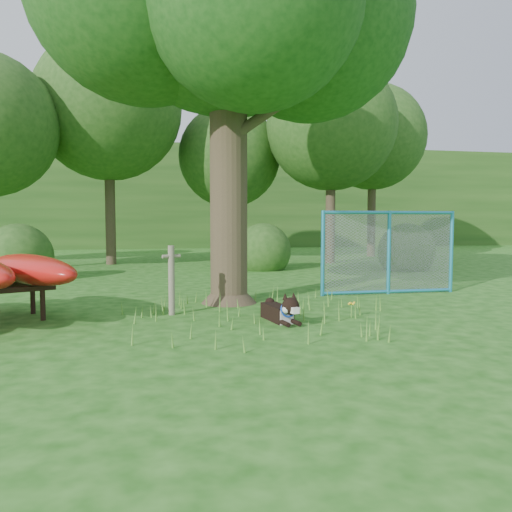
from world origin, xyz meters
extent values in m
plane|color=#195511|center=(0.00, 0.00, 0.00)|extent=(80.00, 80.00, 0.00)
cylinder|color=#3A2E20|center=(-0.03, 2.68, 2.77)|extent=(0.86, 0.86, 5.53)
cone|color=#3A2E20|center=(-0.03, 2.68, 0.28)|extent=(1.29, 1.29, 0.55)
sphere|color=#164814|center=(1.63, 2.93, 5.53)|extent=(3.98, 3.98, 3.98)
cylinder|color=#3A2E20|center=(0.61, 2.51, 3.54)|extent=(1.58, 0.35, 1.18)
cylinder|color=#3A2E20|center=(-0.51, 3.03, 3.98)|extent=(1.05, 1.04, 1.13)
cylinder|color=#6C6451|center=(-1.15, 1.64, 0.58)|extent=(0.14, 0.14, 1.16)
cylinder|color=#6C6451|center=(-1.15, 1.64, 0.98)|extent=(0.32, 0.17, 0.06)
cylinder|color=black|center=(-3.16, 1.57, 0.25)|extent=(0.11, 0.11, 0.50)
cylinder|color=black|center=(-3.45, 2.20, 0.25)|extent=(0.11, 0.11, 0.50)
ellipsoid|color=red|center=(-3.40, 1.85, 0.79)|extent=(2.27, 2.84, 0.48)
cube|color=black|center=(0.46, 0.84, 0.12)|extent=(0.39, 0.75, 0.24)
cube|color=silver|center=(0.52, 0.54, 0.11)|extent=(0.25, 0.18, 0.22)
sphere|color=black|center=(0.56, 0.36, 0.30)|extent=(0.26, 0.26, 0.26)
cube|color=silver|center=(0.58, 0.24, 0.26)|extent=(0.13, 0.16, 0.09)
sphere|color=silver|center=(0.48, 0.33, 0.26)|extent=(0.12, 0.12, 0.12)
sphere|color=silver|center=(0.64, 0.36, 0.26)|extent=(0.12, 0.12, 0.12)
cone|color=black|center=(0.48, 0.39, 0.45)|extent=(0.09, 0.11, 0.13)
cone|color=black|center=(0.62, 0.42, 0.45)|extent=(0.13, 0.14, 0.13)
cylinder|color=black|center=(0.46, 0.37, 0.05)|extent=(0.13, 0.31, 0.07)
cylinder|color=black|center=(0.64, 0.41, 0.05)|extent=(0.13, 0.31, 0.07)
sphere|color=black|center=(0.44, 1.23, 0.22)|extent=(0.16, 0.16, 0.16)
torus|color=blue|center=(0.54, 0.44, 0.24)|extent=(0.26, 0.12, 0.26)
cylinder|color=#2892BC|center=(2.01, 3.16, 0.89)|extent=(0.08, 0.08, 1.79)
cylinder|color=#2892BC|center=(3.50, 3.17, 0.89)|extent=(0.08, 0.08, 1.79)
cylinder|color=#2892BC|center=(5.00, 3.17, 0.89)|extent=(0.08, 0.08, 1.79)
cylinder|color=#2892BC|center=(3.50, 3.17, 1.75)|extent=(2.98, 0.08, 0.07)
cylinder|color=#2892BC|center=(3.50, 3.17, 0.05)|extent=(2.98, 0.08, 0.07)
plane|color=gray|center=(3.50, 3.17, 0.89)|extent=(2.98, 0.01, 2.98)
cylinder|color=#5B9932|center=(1.71, 0.82, 0.11)|extent=(0.02, 0.02, 0.23)
sphere|color=yellow|center=(1.71, 0.82, 0.23)|extent=(0.04, 0.04, 0.04)
sphere|color=yellow|center=(1.76, 0.83, 0.24)|extent=(0.04, 0.04, 0.04)
sphere|color=yellow|center=(1.69, 0.87, 0.22)|extent=(0.04, 0.04, 0.04)
sphere|color=yellow|center=(1.72, 0.78, 0.23)|extent=(0.04, 0.04, 0.04)
sphere|color=yellow|center=(1.68, 0.81, 0.24)|extent=(0.04, 0.04, 0.04)
cylinder|color=#3A2E20|center=(-3.00, 12.00, 2.62)|extent=(0.36, 0.36, 5.25)
sphere|color=#234C18|center=(-3.00, 12.00, 5.62)|extent=(5.20, 5.20, 5.20)
cylinder|color=#3A2E20|center=(1.50, 13.00, 1.92)|extent=(0.36, 0.36, 3.85)
sphere|color=#234C18|center=(1.50, 13.00, 4.12)|extent=(4.00, 4.00, 4.00)
cylinder|color=#3A2E20|center=(5.00, 11.00, 2.38)|extent=(0.36, 0.36, 4.76)
sphere|color=#234C18|center=(5.00, 11.00, 5.10)|extent=(4.80, 4.80, 4.80)
cylinder|color=#3A2E20|center=(8.00, 14.00, 2.45)|extent=(0.36, 0.36, 4.90)
sphere|color=#234C18|center=(8.00, 14.00, 5.25)|extent=(4.60, 4.60, 4.60)
sphere|color=#234C18|center=(-5.00, 7.50, 0.00)|extent=(1.80, 1.80, 1.80)
sphere|color=#234C18|center=(6.50, 8.00, 0.00)|extent=(1.80, 1.80, 1.80)
sphere|color=#234C18|center=(2.00, 9.00, 0.00)|extent=(1.80, 1.80, 1.80)
cube|color=#234C18|center=(0.00, 28.00, 3.00)|extent=(80.00, 12.00, 6.00)
camera|label=1|loc=(-1.39, -6.74, 1.57)|focal=35.00mm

